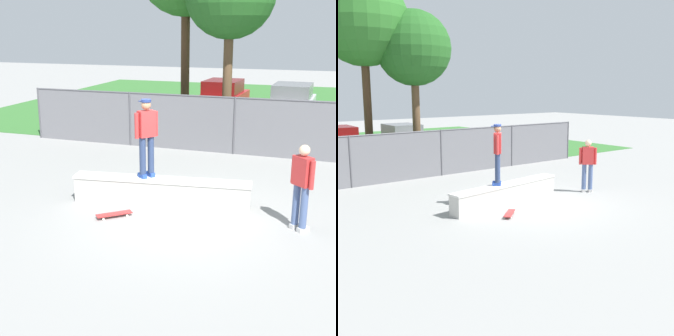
# 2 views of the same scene
# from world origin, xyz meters

# --- Properties ---
(ground_plane) EXTENTS (80.00, 80.00, 0.00)m
(ground_plane) POSITION_xyz_m (0.00, 0.00, 0.00)
(ground_plane) COLOR gray
(grass_strip) EXTENTS (26.85, 20.00, 0.02)m
(grass_strip) POSITION_xyz_m (0.00, 16.13, 0.01)
(grass_strip) COLOR #336B2D
(grass_strip) RESTS_ON ground
(concrete_ledge) EXTENTS (4.23, 1.04, 0.65)m
(concrete_ledge) POSITION_xyz_m (-0.68, 0.61, 0.33)
(concrete_ledge) COLOR #B7B5AD
(concrete_ledge) RESTS_ON ground
(skateboarder) EXTENTS (0.44, 0.49, 1.84)m
(skateboarder) POSITION_xyz_m (-1.03, 0.61, 1.68)
(skateboarder) COLOR #2647A5
(skateboarder) RESTS_ON concrete_ledge
(skateboard) EXTENTS (0.73, 0.68, 0.09)m
(skateboard) POSITION_xyz_m (-1.40, -0.45, 0.07)
(skateboard) COLOR red
(skateboard) RESTS_ON ground
(chainlink_fence) EXTENTS (14.92, 0.07, 1.90)m
(chainlink_fence) POSITION_xyz_m (0.00, 5.83, 1.03)
(chainlink_fence) COLOR #4C4C51
(chainlink_fence) RESTS_ON ground
(car_red) EXTENTS (2.14, 4.27, 1.66)m
(car_red) POSITION_xyz_m (-1.99, 12.92, 0.84)
(car_red) COLOR #B21E1E
(car_red) RESTS_ON ground
(car_silver) EXTENTS (2.14, 4.27, 1.66)m
(car_silver) POSITION_xyz_m (1.29, 12.29, 0.84)
(car_silver) COLOR #B7BABF
(car_silver) RESTS_ON ground
(bystander) EXTENTS (0.48, 0.44, 1.82)m
(bystander) POSITION_xyz_m (2.51, 0.16, 1.01)
(bystander) COLOR beige
(bystander) RESTS_ON ground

